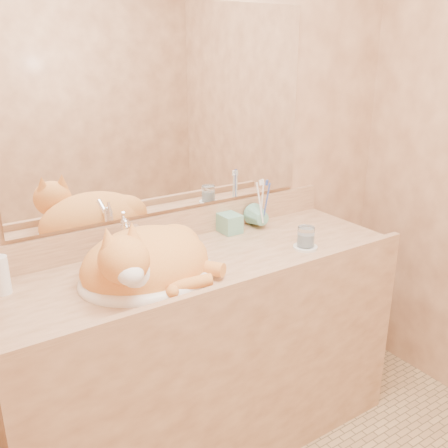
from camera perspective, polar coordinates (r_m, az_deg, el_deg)
wall_back at (r=2.03m, az=-6.53°, el=8.88°), size 2.40×0.02×2.50m
vanity_counter at (r=2.12m, az=-2.12°, el=-14.76°), size 1.60×0.55×0.85m
mirror at (r=1.99m, az=-6.53°, el=12.78°), size 1.30×0.02×0.80m
sink_basin at (r=1.77m, az=-8.72°, el=-3.90°), size 0.51×0.44×0.15m
faucet at (r=1.92m, az=-11.13°, el=-1.63°), size 0.06×0.13×0.18m
cat at (r=1.74m, az=-9.02°, el=-4.00°), size 0.48×0.39×0.26m
soap_dispenser at (r=2.13m, az=1.40°, el=1.02°), size 0.08×0.09×0.19m
toothbrush_cup at (r=2.21m, az=4.47°, el=0.42°), size 0.12×0.12×0.09m
toothbrushes at (r=2.19m, az=4.53°, el=2.69°), size 0.04×0.04×0.24m
saucer at (r=2.05m, az=9.27°, el=-2.63°), size 0.10×0.10×0.01m
water_glass at (r=2.04m, az=9.34°, el=-1.45°), size 0.07×0.07×0.08m
lotion_bottle at (r=1.80m, az=-24.14°, el=-5.37°), size 0.05×0.05×0.13m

